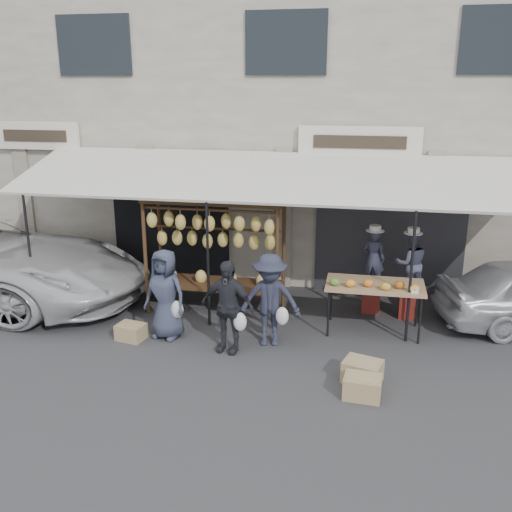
{
  "coord_description": "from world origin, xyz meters",
  "views": [
    {
      "loc": [
        1.72,
        -8.14,
        4.29
      ],
      "look_at": [
        -0.18,
        1.4,
        1.3
      ],
      "focal_mm": 40.0,
      "sensor_mm": 36.0,
      "label": 1
    }
  ],
  "objects_px": {
    "customer_mid": "(227,306)",
    "produce_table": "(375,286)",
    "banana_rack": "(214,233)",
    "vendor_left": "(373,259)",
    "customer_left": "(165,294)",
    "vendor_right": "(411,264)",
    "customer_right": "(270,300)",
    "crate_near_a": "(362,387)",
    "crate_far": "(131,332)",
    "crate_near_b": "(362,371)"
  },
  "relations": [
    {
      "from": "customer_right",
      "to": "banana_rack",
      "type": "bearing_deg",
      "value": 127.06
    },
    {
      "from": "customer_right",
      "to": "crate_far",
      "type": "distance_m",
      "value": 2.49
    },
    {
      "from": "customer_mid",
      "to": "crate_near_a",
      "type": "xyz_separation_m",
      "value": [
        2.22,
        -1.06,
        -0.63
      ]
    },
    {
      "from": "crate_near_b",
      "to": "crate_far",
      "type": "xyz_separation_m",
      "value": [
        -3.96,
        0.69,
        -0.03
      ]
    },
    {
      "from": "customer_mid",
      "to": "crate_near_b",
      "type": "bearing_deg",
      "value": -4.65
    },
    {
      "from": "produce_table",
      "to": "crate_near_b",
      "type": "height_order",
      "value": "produce_table"
    },
    {
      "from": "crate_far",
      "to": "customer_left",
      "type": "bearing_deg",
      "value": 21.33
    },
    {
      "from": "produce_table",
      "to": "customer_right",
      "type": "bearing_deg",
      "value": -154.43
    },
    {
      "from": "customer_mid",
      "to": "customer_left",
      "type": "bearing_deg",
      "value": 176.39
    },
    {
      "from": "banana_rack",
      "to": "customer_mid",
      "type": "relative_size",
      "value": 1.66
    },
    {
      "from": "vendor_right",
      "to": "customer_left",
      "type": "xyz_separation_m",
      "value": [
        -4.17,
        -1.71,
        -0.27
      ]
    },
    {
      "from": "vendor_right",
      "to": "crate_near_a",
      "type": "height_order",
      "value": "vendor_right"
    },
    {
      "from": "customer_left",
      "to": "customer_right",
      "type": "distance_m",
      "value": 1.81
    },
    {
      "from": "customer_left",
      "to": "customer_mid",
      "type": "xyz_separation_m",
      "value": [
        1.17,
        -0.3,
        -0.01
      ]
    },
    {
      "from": "customer_left",
      "to": "crate_near_b",
      "type": "height_order",
      "value": "customer_left"
    },
    {
      "from": "banana_rack",
      "to": "customer_right",
      "type": "height_order",
      "value": "banana_rack"
    },
    {
      "from": "vendor_right",
      "to": "customer_mid",
      "type": "xyz_separation_m",
      "value": [
        -3.0,
        -2.02,
        -0.28
      ]
    },
    {
      "from": "banana_rack",
      "to": "customer_left",
      "type": "height_order",
      "value": "banana_rack"
    },
    {
      "from": "customer_mid",
      "to": "crate_near_a",
      "type": "bearing_deg",
      "value": -14.75
    },
    {
      "from": "vendor_left",
      "to": "vendor_right",
      "type": "distance_m",
      "value": 0.7
    },
    {
      "from": "customer_mid",
      "to": "crate_far",
      "type": "relative_size",
      "value": 3.38
    },
    {
      "from": "customer_mid",
      "to": "banana_rack",
      "type": "bearing_deg",
      "value": 122.76
    },
    {
      "from": "banana_rack",
      "to": "crate_near_b",
      "type": "xyz_separation_m",
      "value": [
        2.85,
        -2.19,
        -1.41
      ]
    },
    {
      "from": "crate_far",
      "to": "banana_rack",
      "type": "bearing_deg",
      "value": 53.49
    },
    {
      "from": "vendor_left",
      "to": "customer_left",
      "type": "height_order",
      "value": "vendor_left"
    },
    {
      "from": "banana_rack",
      "to": "vendor_left",
      "type": "relative_size",
      "value": 2.23
    },
    {
      "from": "produce_table",
      "to": "customer_mid",
      "type": "distance_m",
      "value": 2.64
    },
    {
      "from": "customer_right",
      "to": "crate_near_b",
      "type": "height_order",
      "value": "customer_right"
    },
    {
      "from": "banana_rack",
      "to": "crate_near_b",
      "type": "relative_size",
      "value": 4.76
    },
    {
      "from": "crate_near_b",
      "to": "vendor_left",
      "type": "bearing_deg",
      "value": 87.91
    },
    {
      "from": "vendor_left",
      "to": "vendor_right",
      "type": "xyz_separation_m",
      "value": [
        0.68,
        -0.16,
        0.0
      ]
    },
    {
      "from": "customer_mid",
      "to": "produce_table",
      "type": "bearing_deg",
      "value": 37.6
    },
    {
      "from": "banana_rack",
      "to": "crate_near_b",
      "type": "height_order",
      "value": "banana_rack"
    },
    {
      "from": "vendor_right",
      "to": "customer_mid",
      "type": "height_order",
      "value": "vendor_right"
    },
    {
      "from": "banana_rack",
      "to": "vendor_right",
      "type": "height_order",
      "value": "banana_rack"
    },
    {
      "from": "customer_right",
      "to": "crate_near_a",
      "type": "height_order",
      "value": "customer_right"
    },
    {
      "from": "vendor_right",
      "to": "crate_near_a",
      "type": "distance_m",
      "value": 3.3
    },
    {
      "from": "crate_near_a",
      "to": "crate_near_b",
      "type": "relative_size",
      "value": 0.95
    },
    {
      "from": "vendor_right",
      "to": "crate_near_a",
      "type": "bearing_deg",
      "value": 63.89
    },
    {
      "from": "produce_table",
      "to": "vendor_left",
      "type": "xyz_separation_m",
      "value": [
        -0.04,
        0.99,
        0.19
      ]
    },
    {
      "from": "banana_rack",
      "to": "crate_far",
      "type": "bearing_deg",
      "value": -126.51
    },
    {
      "from": "produce_table",
      "to": "crate_far",
      "type": "height_order",
      "value": "produce_table"
    },
    {
      "from": "vendor_right",
      "to": "customer_right",
      "type": "bearing_deg",
      "value": 23.03
    },
    {
      "from": "crate_near_b",
      "to": "banana_rack",
      "type": "bearing_deg",
      "value": 142.39
    },
    {
      "from": "crate_near_a",
      "to": "crate_far",
      "type": "bearing_deg",
      "value": 163.96
    },
    {
      "from": "customer_mid",
      "to": "crate_near_a",
      "type": "relative_size",
      "value": 3.0
    },
    {
      "from": "crate_near_b",
      "to": "crate_far",
      "type": "relative_size",
      "value": 1.18
    },
    {
      "from": "banana_rack",
      "to": "customer_right",
      "type": "relative_size",
      "value": 1.63
    },
    {
      "from": "customer_left",
      "to": "vendor_right",
      "type": "bearing_deg",
      "value": 35.46
    },
    {
      "from": "produce_table",
      "to": "vendor_left",
      "type": "bearing_deg",
      "value": 92.31
    }
  ]
}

